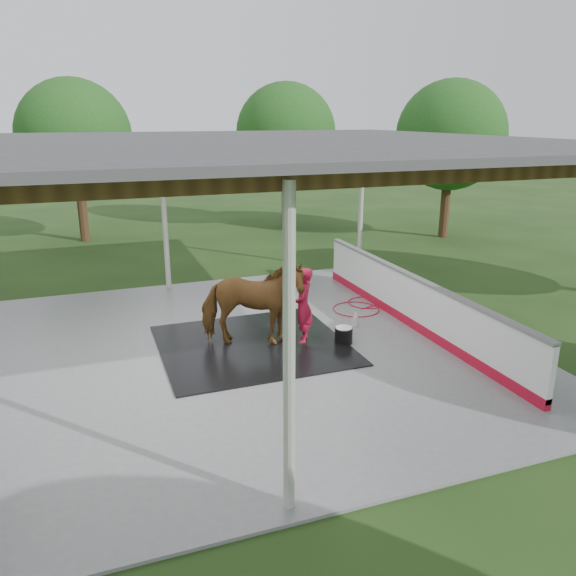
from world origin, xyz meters
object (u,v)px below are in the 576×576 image
object	(u,v)px
wash_bucket	(344,335)
handler	(303,306)
horse	(252,303)
dasher_board	(412,302)

from	to	relation	value
wash_bucket	handler	bearing A→B (deg)	155.24
horse	dasher_board	bearing A→B (deg)	-73.25
dasher_board	wash_bucket	bearing A→B (deg)	-168.18
horse	wash_bucket	bearing A→B (deg)	-87.08
horse	handler	world-z (taller)	horse
horse	wash_bucket	size ratio (longest dim) A/B	5.65
dasher_board	wash_bucket	world-z (taller)	dasher_board
handler	dasher_board	bearing A→B (deg)	115.19
horse	handler	bearing A→B (deg)	-80.03
horse	wash_bucket	xyz separation A→B (m)	(1.79, -0.51, -0.72)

